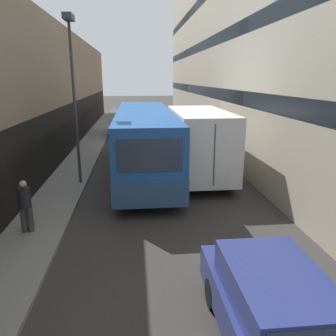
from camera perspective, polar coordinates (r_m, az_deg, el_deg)
The scene contains 10 objects.
ground_plane at distance 14.76m, azimuth -1.07°, elevation -2.62°, with size 150.00×150.00×0.00m, color #33302D.
sidewalk_left at distance 15.03m, azimuth -17.48°, elevation -2.78°, with size 1.82×60.00×0.13m.
building_left_shopfront at distance 14.95m, azimuth -26.19°, elevation 9.54°, with size 2.40×60.00×7.58m.
building_right_apartment at distance 15.55m, azimuth 19.85°, elevation 24.52°, with size 2.40×60.00×14.56m.
car_hatchback at distance 6.25m, azimuth 18.27°, elevation -23.11°, with size 1.73×4.35×1.52m.
bus at distance 16.02m, azimuth -4.09°, elevation 4.81°, with size 2.57×11.44×3.08m.
box_truck at distance 15.87m, azimuth 4.92°, elevation 4.83°, with size 2.31×8.06×3.16m.
panel_van at distance 27.66m, azimuth -7.99°, elevation 8.12°, with size 1.87×4.43×2.03m.
pedestrian at distance 10.53m, azimuth -23.60°, elevation -5.86°, with size 0.37×0.35×1.59m.
street_lamp at distance 14.29m, azimuth -16.33°, elevation 16.02°, with size 0.36×0.80×6.84m.
Camera 1 is at (-1.13, 1.01, 4.57)m, focal length 35.00 mm.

